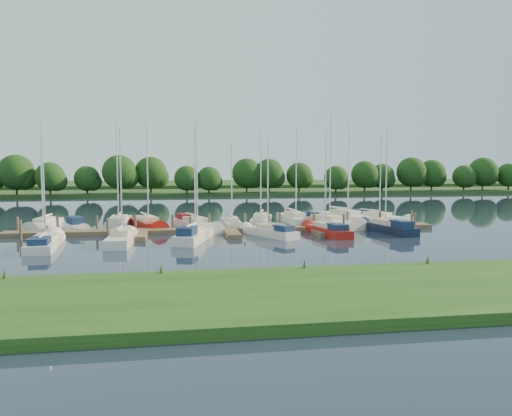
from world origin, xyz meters
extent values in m
plane|color=#1A2134|center=(0.00, 0.00, 0.00)|extent=(260.00, 260.00, 0.00)
cube|color=#1A4714|center=(0.00, -16.00, 0.25)|extent=(90.00, 10.00, 0.50)
cube|color=brown|center=(0.00, 8.00, 0.20)|extent=(40.00, 2.00, 0.40)
cube|color=brown|center=(-16.00, 5.00, 0.20)|extent=(1.20, 4.00, 0.40)
cube|color=brown|center=(-8.00, 5.00, 0.20)|extent=(1.20, 4.00, 0.40)
cube|color=brown|center=(0.00, 5.00, 0.20)|extent=(1.20, 4.00, 0.40)
cube|color=brown|center=(8.00, 5.00, 0.20)|extent=(1.20, 4.00, 0.40)
cube|color=brown|center=(16.00, 5.00, 0.20)|extent=(1.20, 4.00, 0.40)
cylinder|color=#473D33|center=(-19.00, 9.30, 0.60)|extent=(0.24, 0.24, 2.00)
cylinder|color=#473D33|center=(-15.55, 9.30, 0.60)|extent=(0.24, 0.24, 2.00)
cylinder|color=#473D33|center=(-12.09, 9.30, 0.60)|extent=(0.24, 0.24, 2.00)
cylinder|color=#473D33|center=(-8.64, 9.30, 0.60)|extent=(0.24, 0.24, 2.00)
cylinder|color=#473D33|center=(-5.18, 9.30, 0.60)|extent=(0.24, 0.24, 2.00)
cylinder|color=#473D33|center=(-1.73, 9.30, 0.60)|extent=(0.24, 0.24, 2.00)
cylinder|color=#473D33|center=(1.73, 9.30, 0.60)|extent=(0.24, 0.24, 2.00)
cylinder|color=#473D33|center=(5.18, 9.30, 0.60)|extent=(0.24, 0.24, 2.00)
cylinder|color=#473D33|center=(8.64, 9.30, 0.60)|extent=(0.24, 0.24, 2.00)
cylinder|color=#473D33|center=(12.09, 9.30, 0.60)|extent=(0.24, 0.24, 2.00)
cylinder|color=#473D33|center=(15.55, 9.30, 0.60)|extent=(0.24, 0.24, 2.00)
cylinder|color=#473D33|center=(19.00, 9.30, 0.60)|extent=(0.24, 0.24, 2.00)
cylinder|color=#473D33|center=(-18.00, 6.70, 0.60)|extent=(0.24, 0.24, 2.00)
cylinder|color=#473D33|center=(-10.80, 6.70, 0.60)|extent=(0.24, 0.24, 2.00)
cylinder|color=#473D33|center=(-3.60, 6.70, 0.60)|extent=(0.24, 0.24, 2.00)
cylinder|color=#473D33|center=(3.60, 6.70, 0.60)|extent=(0.24, 0.24, 2.00)
cylinder|color=#473D33|center=(10.80, 6.70, 0.60)|extent=(0.24, 0.24, 2.00)
cylinder|color=#473D33|center=(18.00, 6.70, 0.60)|extent=(0.24, 0.24, 2.00)
cube|color=#253F18|center=(0.00, 75.00, 0.30)|extent=(180.00, 30.00, 0.60)
cube|color=#2E5223|center=(0.00, 100.00, 0.70)|extent=(220.00, 40.00, 1.40)
cylinder|color=#38281C|center=(-33.22, 62.81, 1.36)|extent=(0.36, 0.36, 2.72)
sphere|color=#14340E|center=(-33.22, 62.81, 4.69)|extent=(6.35, 6.35, 6.35)
sphere|color=#14340E|center=(-31.86, 63.01, 3.78)|extent=(4.54, 4.54, 4.54)
cylinder|color=#38281C|center=(-26.26, 60.18, 1.19)|extent=(0.36, 0.36, 2.38)
sphere|color=#14340E|center=(-26.26, 60.18, 4.09)|extent=(5.54, 5.54, 5.54)
sphere|color=#14340E|center=(-25.07, 60.38, 3.30)|extent=(3.96, 3.96, 3.96)
cylinder|color=#38281C|center=(-21.49, 63.15, 1.09)|extent=(0.36, 0.36, 2.19)
sphere|color=#14340E|center=(-21.49, 63.15, 3.77)|extent=(5.11, 5.11, 5.11)
sphere|color=#14340E|center=(-20.39, 63.35, 3.04)|extent=(3.65, 3.65, 3.65)
cylinder|color=#38281C|center=(-15.69, 63.78, 1.11)|extent=(0.36, 0.36, 2.23)
sphere|color=#14340E|center=(-15.69, 63.78, 3.84)|extent=(5.20, 5.20, 5.20)
sphere|color=#14340E|center=(-14.58, 63.98, 3.10)|extent=(3.72, 3.72, 3.72)
cylinder|color=#38281C|center=(-10.17, 61.59, 1.16)|extent=(0.36, 0.36, 2.31)
sphere|color=#14340E|center=(-10.17, 61.59, 3.98)|extent=(5.40, 5.40, 5.40)
sphere|color=#14340E|center=(-9.01, 61.79, 3.21)|extent=(3.86, 3.86, 3.86)
cylinder|color=#38281C|center=(-2.82, 60.54, 1.17)|extent=(0.36, 0.36, 2.34)
sphere|color=#14340E|center=(-2.82, 60.54, 4.03)|extent=(5.46, 5.46, 5.46)
sphere|color=#14340E|center=(-1.65, 60.74, 3.25)|extent=(3.90, 3.90, 3.90)
cylinder|color=#38281C|center=(2.94, 63.79, 1.13)|extent=(0.36, 0.36, 2.26)
sphere|color=#14340E|center=(2.94, 63.79, 3.89)|extent=(5.27, 5.27, 5.27)
sphere|color=#14340E|center=(4.07, 63.99, 3.14)|extent=(3.77, 3.77, 3.77)
cylinder|color=#38281C|center=(10.31, 63.34, 1.31)|extent=(0.36, 0.36, 2.63)
sphere|color=#14340E|center=(10.31, 63.34, 4.53)|extent=(6.13, 6.13, 6.13)
sphere|color=#14340E|center=(11.62, 63.54, 3.65)|extent=(4.38, 4.38, 4.38)
cylinder|color=#38281C|center=(14.34, 60.57, 0.99)|extent=(0.36, 0.36, 1.98)
sphere|color=#14340E|center=(14.34, 60.57, 3.41)|extent=(4.63, 4.63, 4.63)
sphere|color=#14340E|center=(15.33, 60.77, 2.75)|extent=(3.30, 3.30, 3.30)
cylinder|color=#38281C|center=(20.52, 60.28, 1.34)|extent=(0.36, 0.36, 2.67)
sphere|color=#14340E|center=(20.52, 60.28, 4.61)|extent=(6.24, 6.24, 6.24)
sphere|color=#14340E|center=(21.86, 60.48, 3.72)|extent=(4.46, 4.46, 4.46)
cylinder|color=#38281C|center=(28.16, 62.87, 1.06)|extent=(0.36, 0.36, 2.12)
sphere|color=#14340E|center=(28.16, 62.87, 3.66)|extent=(4.95, 4.95, 4.95)
sphere|color=#14340E|center=(29.22, 63.07, 2.95)|extent=(3.54, 3.54, 3.54)
cylinder|color=#38281C|center=(34.13, 62.76, 1.15)|extent=(0.36, 0.36, 2.30)
sphere|color=#14340E|center=(34.13, 62.76, 3.95)|extent=(5.36, 5.36, 5.36)
sphere|color=#14340E|center=(35.28, 62.96, 3.19)|extent=(3.83, 3.83, 3.83)
cylinder|color=#38281C|center=(40.50, 61.59, 1.30)|extent=(0.36, 0.36, 2.60)
sphere|color=#14340E|center=(40.50, 61.59, 4.48)|extent=(6.07, 6.07, 6.07)
sphere|color=#14340E|center=(41.80, 61.79, 3.61)|extent=(4.34, 4.34, 4.34)
cylinder|color=#38281C|center=(44.57, 60.52, 1.44)|extent=(0.36, 0.36, 2.88)
sphere|color=#14340E|center=(44.57, 60.52, 4.96)|extent=(6.72, 6.72, 6.72)
sphere|color=#14340E|center=(46.01, 60.72, 4.00)|extent=(4.80, 4.80, 4.80)
cylinder|color=#38281C|center=(51.60, 62.06, 1.13)|extent=(0.36, 0.36, 2.26)
sphere|color=#14340E|center=(51.60, 62.06, 3.89)|extent=(5.27, 5.27, 5.27)
sphere|color=#14340E|center=(52.73, 62.26, 3.14)|extent=(3.77, 3.77, 3.77)
cylinder|color=#38281C|center=(58.39, 61.18, 1.24)|extent=(0.36, 0.36, 2.48)
sphere|color=#14340E|center=(58.39, 61.18, 4.27)|extent=(5.78, 5.78, 5.78)
sphere|color=#14340E|center=(59.63, 61.38, 3.44)|extent=(4.13, 4.13, 4.13)
cylinder|color=#38281C|center=(64.53, 63.34, 1.08)|extent=(0.36, 0.36, 2.16)
sphere|color=#14340E|center=(64.53, 63.34, 3.72)|extent=(5.04, 5.04, 5.04)
sphere|color=#14340E|center=(65.61, 63.54, 3.00)|extent=(3.60, 3.60, 3.60)
cube|color=silver|center=(-17.89, 14.59, 0.15)|extent=(2.34, 6.21, 0.99)
cone|color=silver|center=(-18.22, 11.58, 0.15)|extent=(1.07, 2.20, 0.85)
cube|color=beige|center=(-17.92, 14.29, 0.76)|extent=(1.56, 2.85, 0.45)
cylinder|color=silver|center=(-17.95, 13.99, 4.72)|extent=(0.12, 0.12, 8.18)
cylinder|color=silver|center=(-17.82, 15.20, 1.12)|extent=(0.39, 2.72, 0.10)
cylinder|color=silver|center=(-17.82, 15.20, 1.12)|extent=(0.46, 2.43, 0.20)
cube|color=silver|center=(-14.55, 12.05, 0.15)|extent=(3.19, 4.67, 0.89)
cone|color=silver|center=(-13.62, 10.01, 0.15)|extent=(1.23, 1.52, 0.74)
cube|color=#142646|center=(-14.55, 12.05, 0.84)|extent=(2.09, 2.72, 0.80)
cube|color=silver|center=(-10.70, 15.07, 0.15)|extent=(2.07, 7.31, 0.98)
cone|color=silver|center=(-10.68, 11.42, 0.15)|extent=(1.03, 2.56, 1.02)
cube|color=beige|center=(-10.69, 14.71, 0.76)|extent=(1.55, 3.29, 0.45)
cylinder|color=silver|center=(-10.69, 14.34, 5.56)|extent=(0.12, 0.12, 9.86)
cylinder|color=silver|center=(-10.70, 15.80, 1.12)|extent=(0.11, 3.29, 0.10)
cylinder|color=silver|center=(-10.70, 15.80, 1.12)|extent=(0.21, 2.92, 0.20)
cube|color=#9C150E|center=(-7.80, 13.03, 0.15)|extent=(4.00, 7.35, 1.11)
cone|color=#9C150E|center=(-6.75, 9.65, 0.15)|extent=(1.68, 2.66, 0.99)
cube|color=beige|center=(-7.69, 12.70, 0.86)|extent=(2.37, 3.48, 0.50)
cylinder|color=silver|center=(-7.59, 12.36, 5.49)|extent=(0.12, 0.12, 9.56)
cylinder|color=silver|center=(-8.01, 13.71, 1.26)|extent=(1.04, 3.07, 0.10)
cylinder|color=silver|center=(-8.01, 13.71, 1.26)|extent=(1.03, 2.76, 0.20)
cube|color=silver|center=(-3.06, 10.98, 0.15)|extent=(4.44, 7.62, 1.15)
cone|color=silver|center=(-1.81, 7.51, 0.15)|extent=(1.84, 2.77, 1.03)
cube|color=beige|center=(-2.94, 10.63, 0.89)|extent=(2.58, 3.64, 0.52)
cube|color=maroon|center=(-3.76, 12.91, 0.99)|extent=(2.11, 2.57, 0.57)
cylinder|color=silver|center=(-2.81, 10.28, 5.70)|extent=(0.12, 0.12, 9.94)
cylinder|color=silver|center=(-3.31, 11.67, 1.30)|extent=(1.22, 3.15, 0.10)
cylinder|color=silver|center=(-3.31, 11.67, 1.30)|extent=(1.19, 2.84, 0.20)
cube|color=silver|center=(0.72, 12.19, 0.15)|extent=(1.70, 5.79, 0.96)
cone|color=silver|center=(0.68, 9.30, 0.15)|extent=(0.84, 2.03, 0.81)
cube|color=beige|center=(0.72, 11.90, 0.74)|extent=(1.25, 2.61, 0.43)
cylinder|color=silver|center=(0.71, 11.61, 4.50)|extent=(0.12, 0.12, 7.78)
cylinder|color=silver|center=(0.73, 12.76, 1.09)|extent=(0.14, 2.59, 0.10)
cylinder|color=silver|center=(0.73, 12.76, 1.09)|extent=(0.24, 2.31, 0.20)
cube|color=silver|center=(4.09, 13.64, 0.15)|extent=(3.40, 6.76, 1.14)
cone|color=silver|center=(3.27, 10.48, 0.15)|extent=(1.46, 2.44, 0.91)
cube|color=beige|center=(4.01, 13.32, 0.88)|extent=(2.06, 3.18, 0.52)
cylinder|color=silver|center=(3.93, 13.01, 5.12)|extent=(0.12, 0.12, 8.79)
cylinder|color=silver|center=(4.25, 14.27, 1.30)|extent=(0.83, 2.86, 0.10)
cylinder|color=silver|center=(4.25, 14.27, 1.30)|extent=(0.85, 2.57, 0.20)
cube|color=silver|center=(7.84, 14.41, 0.15)|extent=(2.47, 7.22, 1.19)
cone|color=silver|center=(8.08, 10.87, 0.15)|extent=(1.16, 2.55, 0.99)
cube|color=beige|center=(7.86, 14.05, 0.92)|extent=(1.71, 3.29, 0.54)
cylinder|color=silver|center=(7.89, 13.70, 5.55)|extent=(0.12, 0.12, 9.58)
cylinder|color=silver|center=(7.79, 15.12, 1.35)|extent=(0.32, 3.19, 0.10)
cylinder|color=silver|center=(7.79, 15.12, 1.35)|extent=(0.39, 2.85, 0.20)
cube|color=silver|center=(10.56, 11.84, 0.15)|extent=(4.87, 8.29, 1.07)
cone|color=silver|center=(11.94, 8.08, 0.15)|extent=(2.02, 3.02, 1.12)
cube|color=beige|center=(10.70, 11.47, 0.83)|extent=(2.82, 3.96, 0.49)
cube|color=#142646|center=(9.79, 13.95, 0.92)|extent=(2.30, 2.80, 0.53)
cylinder|color=silver|center=(10.84, 11.09, 6.09)|extent=(0.12, 0.12, 10.82)
cylinder|color=silver|center=(10.28, 12.60, 1.21)|extent=(1.34, 3.42, 0.10)
cylinder|color=silver|center=(10.28, 12.60, 1.21)|extent=(1.29, 3.08, 0.20)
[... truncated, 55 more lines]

